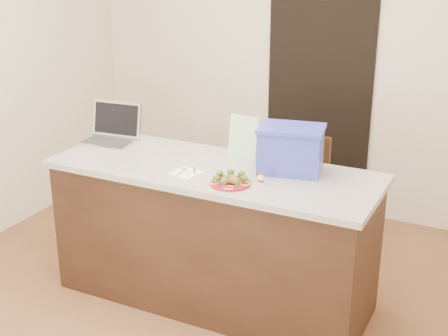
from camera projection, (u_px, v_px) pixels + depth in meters
The scene contains 16 objects.
ground at pixel (196, 316), 3.94m from camera, with size 4.00×4.00×0.00m, color brown.
room_shell at pixel (191, 61), 3.38m from camera, with size 4.00×4.00×4.00m.
doorway at pixel (319, 96), 5.22m from camera, with size 0.90×0.02×2.00m, color black.
island at pixel (213, 234), 3.99m from camera, with size 2.06×0.76×0.92m.
plate at pixel (230, 183), 3.57m from camera, with size 0.24×0.24×0.02m.
meatballs at pixel (230, 179), 3.56m from camera, with size 0.09×0.10×0.03m.
broccoli at pixel (230, 177), 3.56m from camera, with size 0.20×0.20×0.03m.
pepper_rings at pixel (230, 181), 3.57m from camera, with size 0.22×0.23×0.01m.
napkin at pixel (186, 173), 3.74m from camera, with size 0.16×0.16×0.01m, color white.
fork at pixel (184, 171), 3.75m from camera, with size 0.03×0.14×0.00m.
knife at pixel (189, 173), 3.71m from camera, with size 0.07×0.19×0.01m.
yogurt_bottle at pixel (261, 179), 3.57m from camera, with size 0.03×0.03×0.07m.
laptop at pixel (111, 131), 4.32m from camera, with size 0.39×0.32×0.26m.
leaflet at pixel (243, 138), 3.92m from camera, with size 0.20×0.00×0.29m, color white.
blue_box at pixel (291, 149), 3.73m from camera, with size 0.43×0.35×0.28m.
chair at pixel (297, 190), 4.54m from camera, with size 0.41×0.41×0.92m.
Camera 1 is at (1.66, -2.94, 2.25)m, focal length 50.00 mm.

